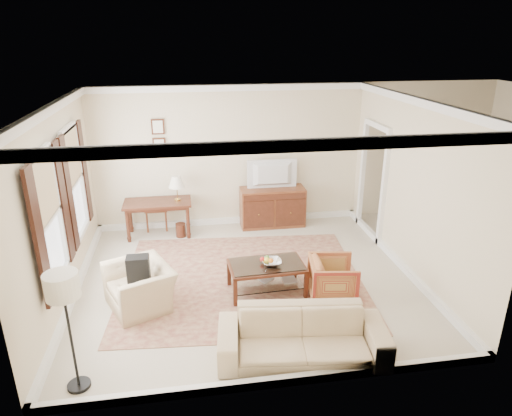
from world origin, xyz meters
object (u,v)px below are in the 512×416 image
object	(u,v)px
sideboard	(272,207)
striped_armchair	(333,277)
tv	(273,166)
writing_desk	(158,207)
club_armchair	(139,280)
coffee_table	(267,270)
sofa	(303,330)

from	to	relation	value
sideboard	striped_armchair	size ratio (longest dim) A/B	1.90
sideboard	tv	bearing A→B (deg)	-90.00
writing_desk	tv	distance (m)	2.45
striped_armchair	club_armchair	bearing A→B (deg)	93.89
tv	striped_armchair	world-z (taller)	tv
coffee_table	striped_armchair	world-z (taller)	striped_armchair
writing_desk	sideboard	distance (m)	2.36
writing_desk	club_armchair	bearing A→B (deg)	-93.93
sideboard	coffee_table	world-z (taller)	sideboard
tv	coffee_table	size ratio (longest dim) A/B	0.82
writing_desk	tv	world-z (taller)	tv
writing_desk	sofa	xyz separation A→B (m)	(1.90, -4.08, -0.20)
striped_armchair	sofa	bearing A→B (deg)	156.28
sideboard	striped_armchair	bearing A→B (deg)	-82.86
writing_desk	sideboard	world-z (taller)	sideboard
writing_desk	striped_armchair	distance (m)	3.90
sideboard	club_armchair	distance (m)	3.70
striped_armchair	club_armchair	xyz separation A→B (m)	(-2.89, 0.23, 0.08)
writing_desk	coffee_table	world-z (taller)	writing_desk
club_armchair	sofa	bearing A→B (deg)	30.04
sideboard	club_armchair	world-z (taller)	club_armchair
tv	club_armchair	bearing A→B (deg)	46.84
sideboard	sofa	bearing A→B (deg)	-95.97
writing_desk	club_armchair	xyz separation A→B (m)	(-0.18, -2.57, -0.18)
sofa	club_armchair	bearing A→B (deg)	150.88
striped_armchair	sofa	world-z (taller)	sofa
writing_desk	sideboard	bearing A→B (deg)	3.46
coffee_table	club_armchair	distance (m)	1.92
sideboard	tv	xyz separation A→B (m)	(0.00, -0.02, 0.90)
sideboard	tv	size ratio (longest dim) A/B	1.36
tv	coffee_table	xyz separation A→B (m)	(-0.60, -2.60, -0.93)
writing_desk	tv	bearing A→B (deg)	2.98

